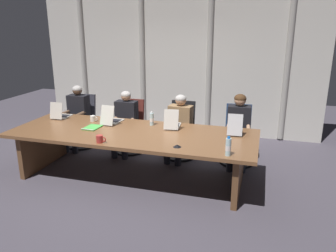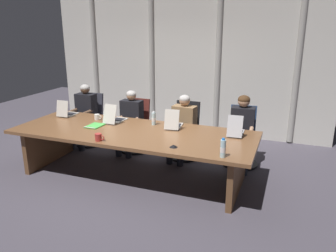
{
  "view_description": "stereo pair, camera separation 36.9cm",
  "coord_description": "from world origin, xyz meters",
  "px_view_note": "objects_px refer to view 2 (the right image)",
  "views": [
    {
      "loc": [
        1.87,
        -4.45,
        2.29
      ],
      "look_at": [
        0.53,
        0.13,
        0.84
      ],
      "focal_mm": 35.65,
      "sensor_mm": 36.0,
      "label": 1
    },
    {
      "loc": [
        2.22,
        -4.33,
        2.29
      ],
      "look_at": [
        0.53,
        0.13,
        0.84
      ],
      "focal_mm": 35.65,
      "sensor_mm": 36.0,
      "label": 2
    }
  ],
  "objects_px": {
    "person_left_end": "(84,112)",
    "coffee_mug_far": "(99,137)",
    "office_chair_left_end": "(90,125)",
    "office_chair_right_mid": "(241,143)",
    "laptop_right_mid": "(236,131)",
    "person_right_mid": "(242,128)",
    "office_chair_left_mid": "(136,131)",
    "office_chair_center": "(185,136)",
    "water_bottle_primary": "(223,149)",
    "spiral_notepad": "(95,126)",
    "person_left_mid": "(130,118)",
    "conference_mic_left_side": "(174,146)",
    "laptop_left_end": "(67,113)",
    "laptop_center": "(174,124)",
    "water_bottle_secondary": "(154,119)",
    "coffee_mug_near": "(97,117)",
    "laptop_left_mid": "(115,118)",
    "person_center": "(182,123)"
  },
  "relations": [
    {
      "from": "laptop_right_mid",
      "to": "coffee_mug_near",
      "type": "relative_size",
      "value": 3.3
    },
    {
      "from": "person_center",
      "to": "spiral_notepad",
      "type": "distance_m",
      "value": 1.49
    },
    {
      "from": "laptop_center",
      "to": "conference_mic_left_side",
      "type": "relative_size",
      "value": 4.01
    },
    {
      "from": "laptop_left_mid",
      "to": "coffee_mug_far",
      "type": "relative_size",
      "value": 3.18
    },
    {
      "from": "office_chair_right_mid",
      "to": "office_chair_center",
      "type": "bearing_deg",
      "value": -94.72
    },
    {
      "from": "person_center",
      "to": "spiral_notepad",
      "type": "height_order",
      "value": "person_center"
    },
    {
      "from": "office_chair_center",
      "to": "person_right_mid",
      "type": "xyz_separation_m",
      "value": [
        1.03,
        -0.16,
        0.32
      ]
    },
    {
      "from": "person_center",
      "to": "person_right_mid",
      "type": "height_order",
      "value": "person_right_mid"
    },
    {
      "from": "laptop_left_end",
      "to": "spiral_notepad",
      "type": "bearing_deg",
      "value": -115.93
    },
    {
      "from": "person_left_end",
      "to": "coffee_mug_far",
      "type": "distance_m",
      "value": 1.98
    },
    {
      "from": "person_right_mid",
      "to": "spiral_notepad",
      "type": "bearing_deg",
      "value": -70.58
    },
    {
      "from": "person_left_mid",
      "to": "person_right_mid",
      "type": "distance_m",
      "value": 2.04
    },
    {
      "from": "coffee_mug_far",
      "to": "office_chair_left_end",
      "type": "bearing_deg",
      "value": 127.41
    },
    {
      "from": "office_chair_left_end",
      "to": "water_bottle_primary",
      "type": "bearing_deg",
      "value": 60.0
    },
    {
      "from": "coffee_mug_near",
      "to": "laptop_left_mid",
      "type": "bearing_deg",
      "value": -1.52
    },
    {
      "from": "person_left_end",
      "to": "person_left_mid",
      "type": "relative_size",
      "value": 1.04
    },
    {
      "from": "spiral_notepad",
      "to": "person_left_mid",
      "type": "bearing_deg",
      "value": 82.63
    },
    {
      "from": "water_bottle_secondary",
      "to": "spiral_notepad",
      "type": "height_order",
      "value": "water_bottle_secondary"
    },
    {
      "from": "person_left_end",
      "to": "coffee_mug_near",
      "type": "bearing_deg",
      "value": 50.34
    },
    {
      "from": "office_chair_left_end",
      "to": "office_chair_right_mid",
      "type": "bearing_deg",
      "value": 88.67
    },
    {
      "from": "person_center",
      "to": "person_right_mid",
      "type": "distance_m",
      "value": 1.02
    },
    {
      "from": "laptop_right_mid",
      "to": "laptop_left_end",
      "type": "bearing_deg",
      "value": 87.16
    },
    {
      "from": "office_chair_left_mid",
      "to": "person_left_end",
      "type": "bearing_deg",
      "value": -81.83
    },
    {
      "from": "person_left_mid",
      "to": "spiral_notepad",
      "type": "height_order",
      "value": "person_left_mid"
    },
    {
      "from": "office_chair_left_end",
      "to": "water_bottle_primary",
      "type": "height_order",
      "value": "office_chair_left_end"
    },
    {
      "from": "office_chair_left_mid",
      "to": "spiral_notepad",
      "type": "relative_size",
      "value": 3.06
    },
    {
      "from": "office_chair_center",
      "to": "conference_mic_left_side",
      "type": "bearing_deg",
      "value": 12.79
    },
    {
      "from": "office_chair_left_end",
      "to": "water_bottle_secondary",
      "type": "bearing_deg",
      "value": 66.74
    },
    {
      "from": "office_chair_left_mid",
      "to": "office_chair_center",
      "type": "bearing_deg",
      "value": 89.44
    },
    {
      "from": "laptop_right_mid",
      "to": "person_left_end",
      "type": "bearing_deg",
      "value": 76.98
    },
    {
      "from": "person_left_end",
      "to": "conference_mic_left_side",
      "type": "xyz_separation_m",
      "value": [
        2.34,
        -1.37,
        0.08
      ]
    },
    {
      "from": "laptop_right_mid",
      "to": "coffee_mug_far",
      "type": "bearing_deg",
      "value": 116.05
    },
    {
      "from": "laptop_left_end",
      "to": "laptop_left_mid",
      "type": "xyz_separation_m",
      "value": [
        0.99,
        -0.04,
        0.0
      ]
    },
    {
      "from": "laptop_left_end",
      "to": "conference_mic_left_side",
      "type": "xyz_separation_m",
      "value": [
        2.31,
        -0.83,
        -0.04
      ]
    },
    {
      "from": "person_left_mid",
      "to": "office_chair_center",
      "type": "bearing_deg",
      "value": 99.25
    },
    {
      "from": "laptop_left_end",
      "to": "person_left_end",
      "type": "relative_size",
      "value": 0.3
    },
    {
      "from": "laptop_left_mid",
      "to": "conference_mic_left_side",
      "type": "height_order",
      "value": "laptop_left_mid"
    },
    {
      "from": "laptop_center",
      "to": "office_chair_left_mid",
      "type": "bearing_deg",
      "value": 48.28
    },
    {
      "from": "person_right_mid",
      "to": "spiral_notepad",
      "type": "distance_m",
      "value": 2.37
    },
    {
      "from": "laptop_center",
      "to": "person_left_mid",
      "type": "xyz_separation_m",
      "value": [
        -1.05,
        0.54,
        -0.15
      ]
    },
    {
      "from": "office_chair_left_end",
      "to": "office_chair_center",
      "type": "height_order",
      "value": "office_chair_left_end"
    },
    {
      "from": "office_chair_center",
      "to": "water_bottle_primary",
      "type": "relative_size",
      "value": 4.02
    },
    {
      "from": "person_center",
      "to": "spiral_notepad",
      "type": "bearing_deg",
      "value": -45.48
    },
    {
      "from": "water_bottle_primary",
      "to": "coffee_mug_near",
      "type": "height_order",
      "value": "water_bottle_primary"
    },
    {
      "from": "office_chair_left_mid",
      "to": "water_bottle_secondary",
      "type": "relative_size",
      "value": 4.27
    },
    {
      "from": "laptop_center",
      "to": "person_left_mid",
      "type": "bearing_deg",
      "value": 55.63
    },
    {
      "from": "laptop_right_mid",
      "to": "person_right_mid",
      "type": "relative_size",
      "value": 0.37
    },
    {
      "from": "conference_mic_left_side",
      "to": "laptop_left_mid",
      "type": "bearing_deg",
      "value": 149.15
    },
    {
      "from": "office_chair_right_mid",
      "to": "person_left_mid",
      "type": "distance_m",
      "value": 2.04
    },
    {
      "from": "office_chair_left_end",
      "to": "office_chair_right_mid",
      "type": "xyz_separation_m",
      "value": [
        3.01,
        -0.0,
        -0.0
      ]
    }
  ]
}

